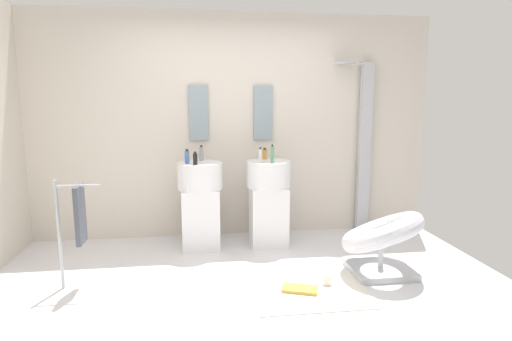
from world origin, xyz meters
TOP-DOWN VIEW (x-y plane):
  - ground_plane at (0.00, 0.00)m, footprint 4.80×3.60m
  - rear_partition at (0.00, 1.65)m, footprint 4.80×0.10m
  - pedestal_sink_left at (-0.38, 1.17)m, footprint 0.49×0.49m
  - pedestal_sink_right at (0.38, 1.17)m, footprint 0.49×0.49m
  - vanity_mirror_left at (-0.38, 1.58)m, footprint 0.22×0.03m
  - vanity_mirror_right at (0.38, 1.58)m, footprint 0.22×0.03m
  - shower_column at (1.60, 1.53)m, footprint 0.49×0.24m
  - lounge_chair at (1.29, 0.22)m, footprint 1.10×1.10m
  - towel_rack at (-1.42, 0.28)m, footprint 0.37×0.22m
  - area_rug at (0.53, -0.08)m, footprint 0.98×0.74m
  - magazine_ochre at (0.44, -0.06)m, footprint 0.33×0.25m
  - coffee_mug at (0.71, 0.03)m, footprint 0.09×0.09m
  - soap_bottle_black at (-0.42, 1.02)m, footprint 0.05×0.05m
  - soap_bottle_amber at (0.35, 1.31)m, footprint 0.06×0.06m
  - soap_bottle_grey at (-0.36, 1.29)m, footprint 0.05×0.05m
  - soap_bottle_clear at (0.27, 1.10)m, footprint 0.04×0.04m
  - soap_bottle_blue at (-0.51, 1.11)m, footprint 0.05×0.05m
  - soap_bottle_green at (0.39, 1.03)m, footprint 0.04×0.04m

SIDE VIEW (x-z plane):
  - ground_plane at x=0.00m, z-range -0.04..0.00m
  - area_rug at x=0.53m, z-range 0.00..0.01m
  - magazine_ochre at x=0.44m, z-range 0.01..0.04m
  - coffee_mug at x=0.71m, z-range 0.01..0.10m
  - lounge_chair at x=1.29m, z-range 0.03..0.67m
  - pedestal_sink_left at x=-0.38m, z-range -0.01..1.04m
  - pedestal_sink_right at x=0.38m, z-range -0.01..1.04m
  - towel_rack at x=-1.42m, z-range 0.15..1.10m
  - soap_bottle_amber at x=0.35m, z-range 0.94..1.07m
  - soap_bottle_black at x=-0.42m, z-range 0.94..1.08m
  - soap_bottle_blue at x=-0.51m, z-range 0.94..1.09m
  - soap_bottle_clear at x=0.27m, z-range 0.94..1.10m
  - soap_bottle_grey at x=-0.36m, z-range 0.94..1.11m
  - soap_bottle_green at x=0.39m, z-range 0.94..1.14m
  - shower_column at x=1.60m, z-range 0.05..2.10m
  - rear_partition at x=0.00m, z-range 0.00..2.60m
  - vanity_mirror_left at x=-0.38m, z-range 1.15..1.77m
  - vanity_mirror_right at x=0.38m, z-range 1.15..1.77m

